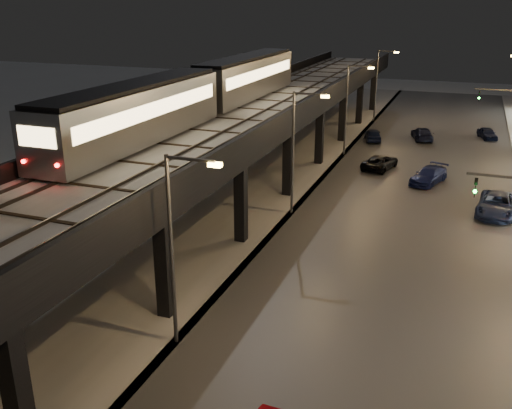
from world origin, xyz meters
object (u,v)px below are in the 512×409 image
(car_onc_red, at_px, (487,134))
(car_far_white, at_px, (373,135))
(car_onc_dark, at_px, (496,205))
(subway_train, at_px, (202,91))
(car_mid_silver, at_px, (380,163))
(car_mid_dark, at_px, (422,134))
(car_onc_white, at_px, (429,176))

(car_onc_red, bearing_deg, car_far_white, -173.54)
(car_onc_dark, bearing_deg, subway_train, -165.32)
(car_mid_silver, relative_size, car_onc_dark, 0.85)
(car_far_white, relative_size, car_onc_dark, 0.73)
(car_onc_red, bearing_deg, car_onc_dark, -107.49)
(car_mid_dark, distance_m, car_onc_white, 16.43)
(subway_train, xyz_separation_m, car_mid_silver, (12.06, 12.45, -7.74))
(car_mid_dark, relative_size, car_onc_white, 1.00)
(car_onc_white, relative_size, car_onc_red, 1.30)
(car_mid_dark, bearing_deg, car_mid_silver, 64.12)
(car_mid_dark, xyz_separation_m, car_onc_white, (2.03, -16.30, 0.00))
(car_mid_silver, relative_size, car_mid_dark, 1.00)
(subway_train, relative_size, car_far_white, 9.03)
(car_onc_dark, bearing_deg, car_far_white, 127.74)
(car_mid_silver, bearing_deg, car_far_white, -63.70)
(car_mid_silver, xyz_separation_m, car_far_white, (-2.52, 10.94, 0.03))
(subway_train, bearing_deg, car_mid_dark, 60.42)
(subway_train, height_order, car_mid_dark, subway_train)
(car_onc_dark, distance_m, car_onc_red, 25.58)
(subway_train, bearing_deg, car_mid_silver, 45.90)
(subway_train, relative_size, car_mid_dark, 7.76)
(car_mid_silver, xyz_separation_m, car_onc_red, (9.44, 16.51, -0.04))
(car_far_white, height_order, car_onc_red, car_far_white)
(car_far_white, bearing_deg, subway_train, 52.91)
(car_onc_dark, xyz_separation_m, car_onc_white, (-5.29, 6.11, -0.09))
(car_mid_silver, relative_size, car_onc_white, 1.00)
(subway_train, xyz_separation_m, car_mid_dark, (14.65, 25.80, -7.71))
(car_onc_white, bearing_deg, car_onc_dark, -30.66)
(car_far_white, xyz_separation_m, car_onc_dark, (12.42, -20.00, 0.08))
(car_mid_dark, xyz_separation_m, car_onc_red, (6.86, 3.16, -0.06))
(car_mid_dark, bearing_deg, car_onc_red, -170.18)
(subway_train, bearing_deg, car_onc_white, 29.67)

